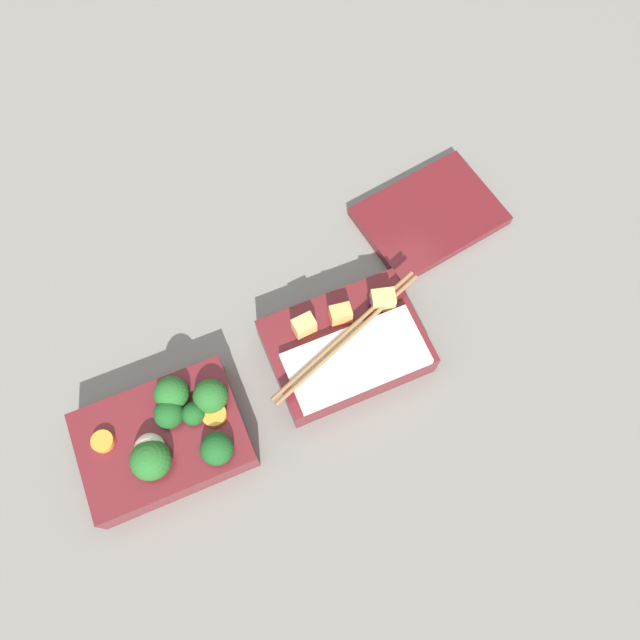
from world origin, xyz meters
TOP-DOWN VIEW (x-y plane):
  - ground_plane at (0.00, 0.00)m, footprint 3.00×3.00m
  - bento_tray_vegetable at (-0.11, -0.01)m, footprint 0.18×0.13m
  - bento_tray_rice at (0.12, 0.01)m, footprint 0.21×0.13m
  - bento_lid at (0.29, 0.14)m, footprint 0.19×0.15m

SIDE VIEW (x-z plane):
  - ground_plane at x=0.00m, z-range 0.00..0.00m
  - bento_lid at x=0.29m, z-range 0.00..0.02m
  - bento_tray_rice at x=0.12m, z-range -0.01..0.06m
  - bento_tray_vegetable at x=-0.11m, z-range -0.01..0.07m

